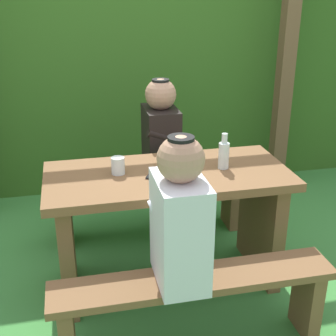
{
  "coord_description": "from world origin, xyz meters",
  "views": [
    {
      "loc": [
        -0.52,
        -2.36,
        1.76
      ],
      "look_at": [
        0.0,
        0.0,
        0.77
      ],
      "focal_mm": 49.01,
      "sensor_mm": 36.0,
      "label": 1
    }
  ],
  "objects_px": {
    "bench_near": "(194,298)",
    "drinking_glass": "(118,166)",
    "person_black_coat": "(161,135)",
    "cell_phone": "(155,174)",
    "bottle_left": "(224,154)",
    "bench_far": "(150,195)",
    "picnic_table": "(168,209)",
    "person_white_shirt": "(180,217)"
  },
  "relations": [
    {
      "from": "bottle_left",
      "to": "cell_phone",
      "type": "xyz_separation_m",
      "value": [
        -0.41,
        -0.02,
        -0.08
      ]
    },
    {
      "from": "person_black_coat",
      "to": "bottle_left",
      "type": "relative_size",
      "value": 3.38
    },
    {
      "from": "bench_near",
      "to": "bench_far",
      "type": "distance_m",
      "value": 1.19
    },
    {
      "from": "bench_near",
      "to": "bottle_left",
      "type": "bearing_deg",
      "value": 60.62
    },
    {
      "from": "drinking_glass",
      "to": "person_black_coat",
      "type": "bearing_deg",
      "value": 56.6
    },
    {
      "from": "bench_near",
      "to": "person_white_shirt",
      "type": "xyz_separation_m",
      "value": [
        -0.08,
        0.0,
        0.46
      ]
    },
    {
      "from": "person_white_shirt",
      "to": "cell_phone",
      "type": "height_order",
      "value": "person_white_shirt"
    },
    {
      "from": "picnic_table",
      "to": "person_white_shirt",
      "type": "bearing_deg",
      "value": -97.32
    },
    {
      "from": "bench_near",
      "to": "drinking_glass",
      "type": "relative_size",
      "value": 14.27
    },
    {
      "from": "drinking_glass",
      "to": "bottle_left",
      "type": "relative_size",
      "value": 0.46
    },
    {
      "from": "picnic_table",
      "to": "bench_far",
      "type": "relative_size",
      "value": 1.0
    },
    {
      "from": "bench_near",
      "to": "person_white_shirt",
      "type": "bearing_deg",
      "value": 177.49
    },
    {
      "from": "bench_far",
      "to": "drinking_glass",
      "type": "distance_m",
      "value": 0.78
    },
    {
      "from": "bottle_left",
      "to": "cell_phone",
      "type": "distance_m",
      "value": 0.42
    },
    {
      "from": "person_white_shirt",
      "to": "picnic_table",
      "type": "bearing_deg",
      "value": 82.68
    },
    {
      "from": "picnic_table",
      "to": "cell_phone",
      "type": "distance_m",
      "value": 0.26
    },
    {
      "from": "bench_near",
      "to": "drinking_glass",
      "type": "height_order",
      "value": "drinking_glass"
    },
    {
      "from": "bench_near",
      "to": "bottle_left",
      "type": "xyz_separation_m",
      "value": [
        0.33,
        0.58,
        0.51
      ]
    },
    {
      "from": "bench_near",
      "to": "cell_phone",
      "type": "relative_size",
      "value": 10.0
    },
    {
      "from": "picnic_table",
      "to": "bench_near",
      "type": "bearing_deg",
      "value": -90.0
    },
    {
      "from": "drinking_glass",
      "to": "person_white_shirt",
      "type": "bearing_deg",
      "value": -72.02
    },
    {
      "from": "picnic_table",
      "to": "cell_phone",
      "type": "bearing_deg",
      "value": -162.07
    },
    {
      "from": "person_black_coat",
      "to": "cell_phone",
      "type": "distance_m",
      "value": 0.64
    },
    {
      "from": "cell_phone",
      "to": "person_white_shirt",
      "type": "bearing_deg",
      "value": -61.29
    },
    {
      "from": "person_white_shirt",
      "to": "bottle_left",
      "type": "bearing_deg",
      "value": 55.13
    },
    {
      "from": "bench_near",
      "to": "bench_far",
      "type": "height_order",
      "value": "same"
    },
    {
      "from": "person_black_coat",
      "to": "cell_phone",
      "type": "relative_size",
      "value": 5.14
    },
    {
      "from": "bench_near",
      "to": "bench_far",
      "type": "xyz_separation_m",
      "value": [
        0.0,
        1.19,
        0.0
      ]
    },
    {
      "from": "picnic_table",
      "to": "bench_near",
      "type": "relative_size",
      "value": 1.0
    },
    {
      "from": "person_black_coat",
      "to": "bottle_left",
      "type": "bearing_deg",
      "value": -67.52
    },
    {
      "from": "bench_far",
      "to": "person_white_shirt",
      "type": "bearing_deg",
      "value": -93.67
    },
    {
      "from": "drinking_glass",
      "to": "cell_phone",
      "type": "height_order",
      "value": "drinking_glass"
    },
    {
      "from": "bottle_left",
      "to": "cell_phone",
      "type": "relative_size",
      "value": 1.52
    },
    {
      "from": "person_white_shirt",
      "to": "bottle_left",
      "type": "relative_size",
      "value": 3.38
    },
    {
      "from": "cell_phone",
      "to": "bench_near",
      "type": "bearing_deg",
      "value": -53.69
    },
    {
      "from": "bench_near",
      "to": "drinking_glass",
      "type": "distance_m",
      "value": 0.84
    },
    {
      "from": "picnic_table",
      "to": "bottle_left",
      "type": "xyz_separation_m",
      "value": [
        0.33,
        -0.01,
        0.33
      ]
    },
    {
      "from": "bench_far",
      "to": "drinking_glass",
      "type": "xyz_separation_m",
      "value": [
        -0.28,
        -0.55,
        0.48
      ]
    },
    {
      "from": "person_white_shirt",
      "to": "bench_near",
      "type": "bearing_deg",
      "value": -2.51
    },
    {
      "from": "person_black_coat",
      "to": "bottle_left",
      "type": "height_order",
      "value": "person_black_coat"
    },
    {
      "from": "bench_near",
      "to": "bottle_left",
      "type": "distance_m",
      "value": 0.84
    },
    {
      "from": "bench_near",
      "to": "person_white_shirt",
      "type": "height_order",
      "value": "person_white_shirt"
    }
  ]
}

